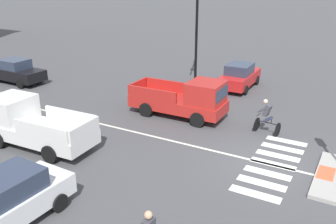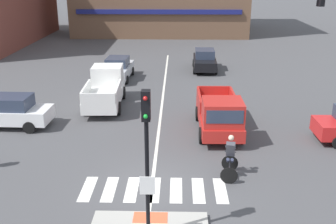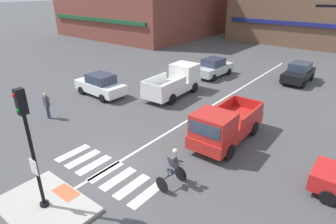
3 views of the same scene
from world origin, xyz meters
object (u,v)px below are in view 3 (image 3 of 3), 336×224
(car_white_cross_left, at_px, (100,85))
(pickup_truck_white_westbound_far, at_px, (176,81))
(cyclist, at_px, (173,167))
(pedestrian_at_curb_left, at_px, (47,104))
(signal_pole, at_px, (30,141))
(pickup_truck_red_eastbound_mid, at_px, (224,127))
(car_silver_westbound_distant, at_px, (214,67))
(car_black_eastbound_distant, at_px, (299,73))

(car_white_cross_left, bearing_deg, pickup_truck_white_westbound_far, 41.28)
(pickup_truck_white_westbound_far, relative_size, cyclist, 3.08)
(car_white_cross_left, xyz_separation_m, pedestrian_at_curb_left, (0.63, -4.62, 0.17))
(pedestrian_at_curb_left, bearing_deg, cyclist, -2.12)
(signal_pole, distance_m, pickup_truck_red_eastbound_mid, 8.93)
(car_silver_westbound_distant, bearing_deg, cyclist, -66.16)
(car_black_eastbound_distant, distance_m, pickup_truck_white_westbound_far, 10.80)
(pickup_truck_white_westbound_far, height_order, cyclist, pickup_truck_white_westbound_far)
(car_black_eastbound_distant, bearing_deg, pickup_truck_white_westbound_far, -126.24)
(car_white_cross_left, xyz_separation_m, car_silver_westbound_distant, (4.14, 9.46, 0.00))
(signal_pole, height_order, cyclist, signal_pole)
(car_black_eastbound_distant, bearing_deg, car_silver_westbound_distant, -155.43)
(pickup_truck_white_westbound_far, relative_size, pedestrian_at_curb_left, 3.10)
(signal_pole, xyz_separation_m, cyclist, (2.88, 3.96, -2.00))
(car_black_eastbound_distant, bearing_deg, car_white_cross_left, -130.51)
(car_black_eastbound_distant, xyz_separation_m, pedestrian_at_curb_left, (-9.98, -17.04, 0.17))
(cyclist, bearing_deg, pedestrian_at_curb_left, 177.88)
(pedestrian_at_curb_left, bearing_deg, car_black_eastbound_distant, 59.65)
(car_white_cross_left, relative_size, cyclist, 2.47)
(pickup_truck_white_westbound_far, distance_m, pickup_truck_red_eastbound_mid, 7.69)
(signal_pole, bearing_deg, car_white_cross_left, 130.50)
(cyclist, bearing_deg, car_silver_westbound_distant, 113.84)
(car_white_cross_left, distance_m, pedestrian_at_curb_left, 4.67)
(car_white_cross_left, bearing_deg, car_silver_westbound_distant, 66.35)
(signal_pole, relative_size, pickup_truck_white_westbound_far, 0.87)
(signal_pole, distance_m, pedestrian_at_curb_left, 8.46)
(car_silver_westbound_distant, relative_size, pickup_truck_red_eastbound_mid, 0.82)
(car_white_cross_left, distance_m, car_silver_westbound_distant, 10.33)
(car_black_eastbound_distant, height_order, pedestrian_at_curb_left, pedestrian_at_curb_left)
(pedestrian_at_curb_left, bearing_deg, car_white_cross_left, 97.79)
(car_white_cross_left, relative_size, car_silver_westbound_distant, 0.99)
(car_silver_westbound_distant, xyz_separation_m, pickup_truck_white_westbound_far, (0.09, -5.75, 0.17))
(pickup_truck_red_eastbound_mid, relative_size, pedestrian_at_curb_left, 3.07)
(pedestrian_at_curb_left, bearing_deg, car_silver_westbound_distant, 76.00)
(pickup_truck_white_westbound_far, bearing_deg, signal_pole, -74.91)
(signal_pole, distance_m, car_silver_westbound_distant, 18.86)
(car_white_cross_left, distance_m, car_black_eastbound_distant, 16.34)
(signal_pole, bearing_deg, pedestrian_at_curb_left, 148.30)
(pickup_truck_red_eastbound_mid, bearing_deg, car_black_eastbound_distant, 89.60)
(car_white_cross_left, height_order, car_silver_westbound_distant, same)
(car_white_cross_left, relative_size, pedestrian_at_curb_left, 2.49)
(car_silver_westbound_distant, xyz_separation_m, pedestrian_at_curb_left, (-3.51, -14.08, 0.17))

